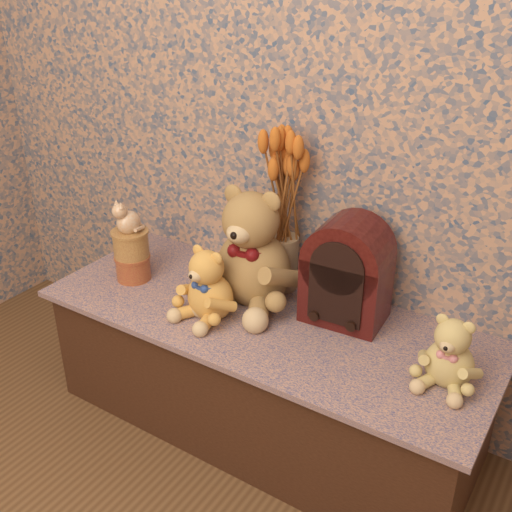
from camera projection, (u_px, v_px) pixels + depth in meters
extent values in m
cube|color=#3A5476|center=(317.00, 33.00, 1.82)|extent=(3.00, 0.10, 2.60)
cube|color=navy|center=(264.00, 371.00, 2.09)|extent=(1.50, 0.60, 0.45)
cylinder|color=tan|center=(281.00, 262.00, 2.12)|extent=(0.13, 0.13, 0.19)
cylinder|color=#BE7637|center=(133.00, 267.00, 2.19)|extent=(0.15, 0.15, 0.09)
cylinder|color=#DFBE61|center=(131.00, 244.00, 2.15)|extent=(0.14, 0.14, 0.10)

